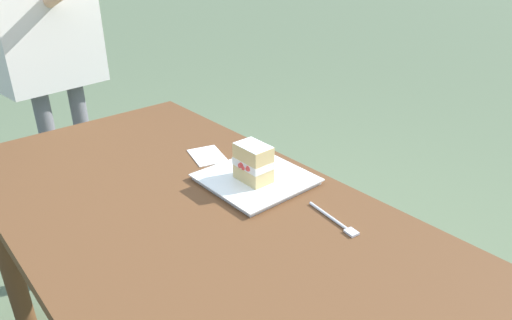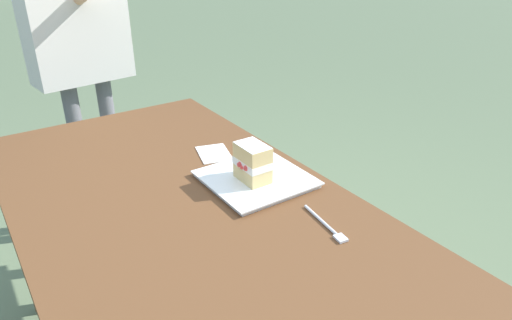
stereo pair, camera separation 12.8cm
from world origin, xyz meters
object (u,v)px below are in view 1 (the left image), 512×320
object	(u,v)px
paper_napkin	(207,156)
diner_person	(45,28)
cake_slice	(252,162)
patio_table	(195,242)
dessert_plate	(256,179)
dessert_fork	(335,221)

from	to	relation	value
paper_napkin	diner_person	xyz separation A→B (m)	(0.93, 0.14, 0.29)
cake_slice	paper_napkin	size ratio (longest dim) A/B	0.70
patio_table	paper_napkin	size ratio (longest dim) A/B	10.10
dessert_plate	paper_napkin	distance (m)	0.23
dessert_plate	diner_person	distance (m)	1.20
patio_table	paper_napkin	bearing A→B (deg)	-42.01
cake_slice	paper_napkin	xyz separation A→B (m)	(0.23, -0.01, -0.07)
dessert_fork	paper_napkin	size ratio (longest dim) A/B	1.11
patio_table	paper_napkin	distance (m)	0.33
diner_person	paper_napkin	bearing A→B (deg)	-171.64
patio_table	cake_slice	distance (m)	0.26
patio_table	dessert_plate	xyz separation A→B (m)	(0.01, -0.22, 0.11)
cake_slice	dessert_fork	distance (m)	0.29
cake_slice	dessert_fork	world-z (taller)	cake_slice
dessert_plate	paper_napkin	bearing A→B (deg)	2.03
dessert_fork	paper_napkin	xyz separation A→B (m)	(0.51, 0.02, -0.00)
diner_person	dessert_plate	bearing A→B (deg)	-172.87
paper_napkin	dessert_plate	bearing A→B (deg)	-177.97
dessert_plate	diner_person	size ratio (longest dim) A/B	0.18
dessert_fork	diner_person	xyz separation A→B (m)	(1.44, 0.16, 0.28)
dessert_plate	paper_napkin	size ratio (longest dim) A/B	1.79
dessert_plate	dessert_fork	distance (m)	0.28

